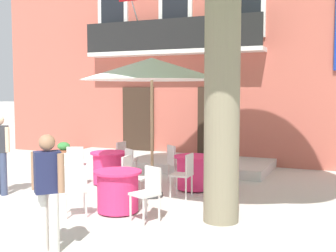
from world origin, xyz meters
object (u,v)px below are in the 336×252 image
at_px(cafe_chair_middle_2, 227,165).
at_px(pedestrian_mid_plaza, 0,150).
at_px(cafe_chair_front_1, 76,163).
at_px(cafe_umbrella, 152,70).
at_px(cafe_chair_middle_1, 185,172).
at_px(cafe_table_near_tree, 118,191).
at_px(cafe_chair_middle_0, 175,161).
at_px(cafe_chair_front_0, 125,157).
at_px(cafe_chair_near_tree_2, 75,187).
at_px(ground_planter_left, 64,149).
at_px(cafe_table_middle, 194,172).
at_px(pedestrian_near_entrance, 48,186).
at_px(cafe_chair_near_tree_0, 148,190).
at_px(cafe_chair_near_tree_1, 131,175).
at_px(cafe_chair_front_2, 125,166).
at_px(cafe_table_front, 109,168).

distance_m(cafe_chair_middle_2, pedestrian_mid_plaza, 4.88).
bearing_deg(cafe_chair_front_1, pedestrian_mid_plaza, -122.66).
bearing_deg(cafe_umbrella, cafe_chair_middle_1, 15.57).
bearing_deg(cafe_umbrella, cafe_table_near_tree, -92.90).
xyz_separation_m(cafe_chair_middle_0, cafe_chair_front_0, (-1.40, 0.08, 0.00)).
relative_size(cafe_chair_front_1, cafe_umbrella, 0.31).
bearing_deg(cafe_chair_near_tree_2, cafe_chair_middle_1, 58.22).
bearing_deg(ground_planter_left, cafe_table_middle, -25.03).
bearing_deg(cafe_chair_front_1, pedestrian_near_entrance, -59.52).
bearing_deg(cafe_chair_near_tree_2, cafe_umbrella, 71.96).
relative_size(cafe_table_middle, pedestrian_near_entrance, 0.54).
bearing_deg(pedestrian_mid_plaza, cafe_chair_front_0, 58.97).
height_order(cafe_table_near_tree, cafe_table_middle, same).
bearing_deg(cafe_chair_front_0, cafe_chair_middle_1, -30.97).
relative_size(cafe_chair_near_tree_0, cafe_chair_near_tree_1, 1.00).
bearing_deg(cafe_chair_front_2, cafe_chair_near_tree_0, -51.13).
bearing_deg(pedestrian_mid_plaza, cafe_umbrella, 20.56).
relative_size(ground_planter_left, pedestrian_mid_plaza, 0.32).
bearing_deg(ground_planter_left, cafe_chair_front_1, -49.13).
relative_size(cafe_chair_front_2, ground_planter_left, 1.71).
bearing_deg(cafe_table_near_tree, cafe_chair_middle_0, 89.61).
distance_m(cafe_chair_middle_1, pedestrian_near_entrance, 3.58).
relative_size(cafe_chair_near_tree_1, cafe_chair_front_0, 1.00).
relative_size(cafe_chair_middle_0, cafe_chair_middle_2, 1.00).
bearing_deg(cafe_chair_middle_0, pedestrian_mid_plaza, -139.83).
xyz_separation_m(cafe_chair_front_1, cafe_chair_front_2, (1.28, 0.00, 0.00)).
distance_m(cafe_umbrella, pedestrian_near_entrance, 3.74).
relative_size(cafe_chair_near_tree_0, cafe_chair_front_2, 1.00).
bearing_deg(cafe_chair_middle_2, cafe_table_front, -166.06).
distance_m(cafe_table_front, cafe_umbrella, 2.74).
height_order(cafe_chair_front_0, cafe_chair_front_1, same).
distance_m(cafe_chair_near_tree_0, cafe_table_middle, 2.45).
bearing_deg(cafe_chair_near_tree_2, cafe_chair_near_tree_0, 13.89).
bearing_deg(cafe_chair_middle_2, cafe_chair_front_2, -152.33).
bearing_deg(cafe_chair_front_0, cafe_chair_near_tree_0, -54.57).
bearing_deg(pedestrian_near_entrance, cafe_table_middle, 82.93).
xyz_separation_m(cafe_umbrella, pedestrian_mid_plaza, (-2.99, -1.12, -1.66)).
relative_size(cafe_chair_near_tree_0, cafe_table_front, 1.05).
bearing_deg(cafe_chair_front_0, cafe_table_near_tree, -63.09).
relative_size(cafe_chair_middle_0, cafe_chair_front_1, 1.00).
height_order(cafe_table_front, cafe_chair_front_1, cafe_chair_front_1).
bearing_deg(cafe_chair_middle_2, cafe_chair_near_tree_0, -100.82).
bearing_deg(cafe_chair_near_tree_1, cafe_chair_near_tree_0, -49.01).
distance_m(cafe_chair_near_tree_2, ground_planter_left, 6.76).
bearing_deg(cafe_chair_middle_0, cafe_chair_middle_2, -0.92).
relative_size(cafe_chair_front_0, ground_planter_left, 1.71).
height_order(cafe_chair_middle_0, cafe_chair_front_0, same).
bearing_deg(cafe_chair_near_tree_1, pedestrian_near_entrance, -85.24).
bearing_deg(cafe_umbrella, pedestrian_near_entrance, -89.30).
distance_m(cafe_chair_near_tree_0, cafe_chair_near_tree_1, 1.29).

